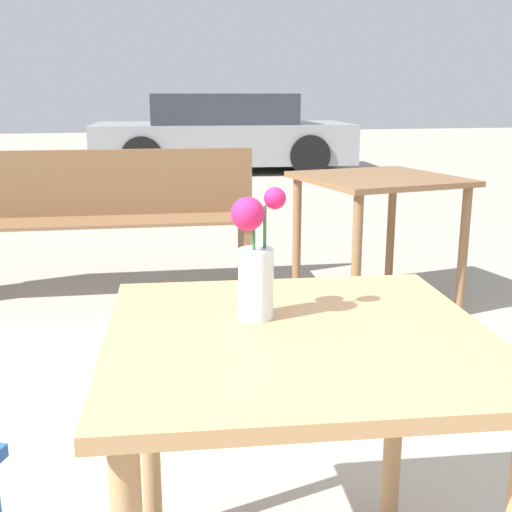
% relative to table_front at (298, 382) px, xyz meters
% --- Properties ---
extents(table_front, '(0.85, 0.83, 0.71)m').
position_rel_table_front_xyz_m(table_front, '(0.00, 0.00, 0.00)').
color(table_front, tan).
rests_on(table_front, ground_plane).
extents(flower_vase, '(0.12, 0.12, 0.28)m').
position_rel_table_front_xyz_m(flower_vase, '(-0.07, 0.09, 0.23)').
color(flower_vase, silver).
rests_on(flower_vase, table_front).
extents(bench_near, '(1.89, 0.47, 0.85)m').
position_rel_table_front_xyz_m(bench_near, '(-0.45, 2.75, -0.12)').
color(bench_near, brown).
rests_on(bench_near, ground_plane).
extents(table_back, '(0.90, 0.92, 0.74)m').
position_rel_table_front_xyz_m(table_back, '(1.06, 2.11, 0.03)').
color(table_back, brown).
rests_on(table_back, ground_plane).
extents(parked_car, '(4.07, 2.08, 1.18)m').
position_rel_table_front_xyz_m(parked_car, '(1.31, 8.90, -0.02)').
color(parked_car, gray).
rests_on(parked_car, ground_plane).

